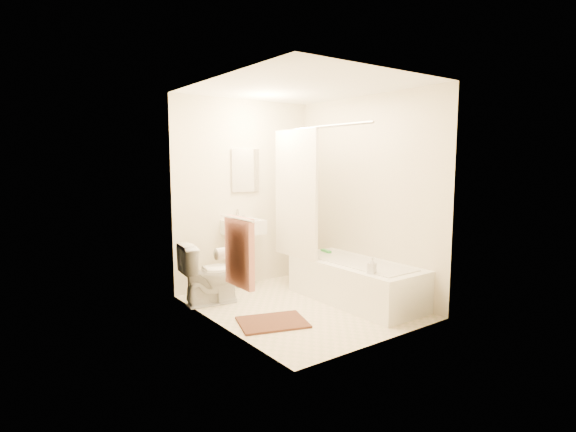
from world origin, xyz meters
TOP-DOWN VIEW (x-y plane):
  - floor at (0.00, 0.00)m, footprint 2.40×2.40m
  - ceiling at (0.00, 0.00)m, footprint 2.40×2.40m
  - wall_back at (0.00, 1.20)m, footprint 2.00×0.02m
  - wall_left at (-1.00, 0.00)m, footprint 0.02×2.40m
  - wall_right at (1.00, 0.00)m, footprint 0.02×2.40m
  - mirror at (0.00, 1.18)m, footprint 0.40×0.03m
  - curtain_rod at (0.30, 0.10)m, footprint 0.03×1.70m
  - shower_curtain at (0.30, 0.50)m, footprint 0.04×0.80m
  - towel_bar at (-0.96, -0.25)m, footprint 0.02×0.60m
  - towel at (-0.93, -0.25)m, footprint 0.06×0.45m
  - toilet_paper at (-0.93, 0.12)m, footprint 0.11×0.12m
  - toilet at (-0.75, 0.70)m, footprint 0.75×0.49m
  - sink at (-0.13, 1.06)m, footprint 0.51×0.42m
  - bathtub at (0.64, -0.20)m, footprint 0.72×1.64m
  - bath_mat at (-0.55, -0.24)m, footprint 0.79×0.68m
  - soap_bottle at (0.40, -0.68)m, footprint 0.10×0.10m
  - scrub_brush at (0.71, 0.40)m, footprint 0.08×0.18m

SIDE VIEW (x-z plane):
  - floor at x=0.00m, z-range 0.00..0.00m
  - bath_mat at x=-0.55m, z-range 0.00..0.02m
  - bathtub at x=0.64m, z-range 0.00..0.46m
  - toilet at x=-0.75m, z-range 0.00..0.69m
  - sink at x=-0.13m, z-range 0.00..0.96m
  - scrub_brush at x=0.71m, z-range 0.46..0.50m
  - soap_bottle at x=0.40m, z-range 0.46..0.63m
  - toilet_paper at x=-0.93m, z-range 0.64..0.76m
  - towel at x=-0.93m, z-range 0.45..1.11m
  - towel_bar at x=-0.96m, z-range 1.09..1.11m
  - wall_back at x=0.00m, z-range 0.00..2.40m
  - wall_left at x=-1.00m, z-range 0.00..2.40m
  - wall_right at x=1.00m, z-range 0.00..2.40m
  - shower_curtain at x=0.30m, z-range 0.44..2.00m
  - mirror at x=0.00m, z-range 1.23..1.77m
  - curtain_rod at x=0.30m, z-range 1.98..2.02m
  - ceiling at x=0.00m, z-range 2.40..2.40m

